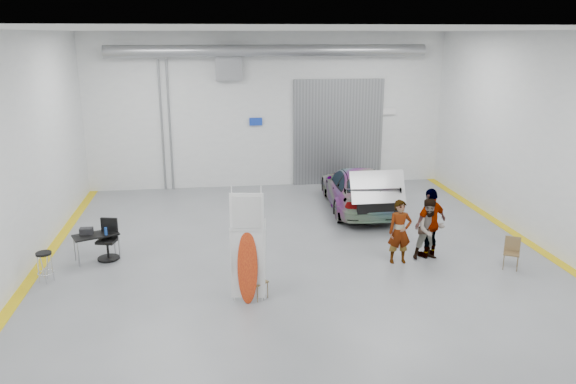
{
  "coord_description": "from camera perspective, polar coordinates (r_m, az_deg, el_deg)",
  "views": [
    {
      "loc": [
        -2.26,
        -13.82,
        5.91
      ],
      "look_at": [
        -0.11,
        1.61,
        1.5
      ],
      "focal_mm": 35.0,
      "sensor_mm": 36.0,
      "label": 1
    }
  ],
  "objects": [
    {
      "name": "ground",
      "position": [
        15.2,
        1.26,
        -7.07
      ],
      "size": [
        16.0,
        16.0,
        0.0
      ],
      "primitive_type": "plane",
      "color": "slate",
      "rests_on": "ground"
    },
    {
      "name": "room_shell",
      "position": [
        16.34,
        0.93,
        9.37
      ],
      "size": [
        14.02,
        16.18,
        6.01
      ],
      "color": "silver",
      "rests_on": "ground"
    },
    {
      "name": "sedan_car",
      "position": [
        19.61,
        7.07,
        0.36
      ],
      "size": [
        2.37,
        5.14,
        1.45
      ],
      "primitive_type": "imported",
      "rotation": [
        0.0,
        0.0,
        3.08
      ],
      "color": "silver",
      "rests_on": "ground"
    },
    {
      "name": "person_a",
      "position": [
        15.14,
        11.28,
        -3.98
      ],
      "size": [
        0.64,
        0.43,
        1.73
      ],
      "primitive_type": "imported",
      "rotation": [
        0.0,
        0.0,
        -0.02
      ],
      "color": "#987653",
      "rests_on": "ground"
    },
    {
      "name": "person_b",
      "position": [
        15.55,
        14.2,
        -3.68
      ],
      "size": [
        0.87,
        0.69,
        1.7
      ],
      "primitive_type": "imported",
      "rotation": [
        0.0,
        0.0,
        0.06
      ],
      "color": "slate",
      "rests_on": "ground"
    },
    {
      "name": "person_c",
      "position": [
        15.69,
        14.26,
        -3.05
      ],
      "size": [
        1.21,
        0.93,
        1.94
      ],
      "primitive_type": "imported",
      "rotation": [
        0.0,
        0.0,
        3.62
      ],
      "color": "#A25336",
      "rests_on": "ground"
    },
    {
      "name": "surfboard_display",
      "position": [
        12.63,
        -3.98,
        -6.57
      ],
      "size": [
        0.77,
        0.29,
        2.74
      ],
      "rotation": [
        0.0,
        0.0,
        -0.16
      ],
      "color": "white",
      "rests_on": "ground"
    },
    {
      "name": "folding_chair_near",
      "position": [
        13.16,
        -3.1,
        -9.71
      ],
      "size": [
        0.52,
        0.57,
        0.79
      ],
      "rotation": [
        0.0,
        0.0,
        0.67
      ],
      "color": "brown",
      "rests_on": "ground"
    },
    {
      "name": "folding_chair_far",
      "position": [
        15.8,
        21.68,
        -6.35
      ],
      "size": [
        0.52,
        0.57,
        0.82
      ],
      "rotation": [
        0.0,
        0.0,
        -0.53
      ],
      "color": "brown",
      "rests_on": "ground"
    },
    {
      "name": "shop_stool",
      "position": [
        15.1,
        -23.44,
        -7.03
      ],
      "size": [
        0.4,
        0.4,
        0.78
      ],
      "rotation": [
        0.0,
        0.0,
        -0.4
      ],
      "color": "black",
      "rests_on": "ground"
    },
    {
      "name": "work_table",
      "position": [
        15.94,
        -19.17,
        -4.09
      ],
      "size": [
        1.29,
        0.99,
        0.94
      ],
      "rotation": [
        0.0,
        0.0,
        0.41
      ],
      "color": "gray",
      "rests_on": "ground"
    },
    {
      "name": "office_chair",
      "position": [
        15.98,
        -17.85,
        -4.85
      ],
      "size": [
        0.58,
        0.61,
        1.1
      ],
      "rotation": [
        0.0,
        0.0,
        -0.24
      ],
      "color": "black",
      "rests_on": "ground"
    },
    {
      "name": "trunk_lid",
      "position": [
        17.32,
        9.05,
        0.77
      ],
      "size": [
        1.7,
        1.03,
        0.04
      ],
      "primitive_type": "cube",
      "color": "silver",
      "rests_on": "sedan_car"
    }
  ]
}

